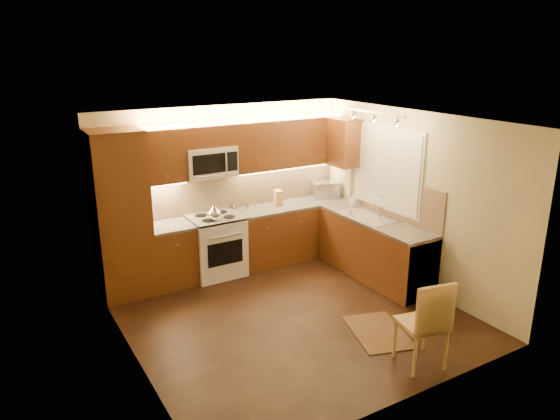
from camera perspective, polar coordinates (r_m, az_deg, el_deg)
floor at (r=6.87m, az=1.28°, el=-11.40°), size 4.00×4.00×0.01m
ceiling at (r=6.08m, az=1.44°, el=9.76°), size 4.00×4.00×0.01m
wall_back at (r=8.06m, az=-6.18°, el=2.48°), size 4.00×0.01×2.50m
wall_front at (r=4.90m, az=13.91°, el=-7.91°), size 4.00×0.01×2.50m
wall_left at (r=5.63m, az=-16.27°, el=-4.74°), size 0.01×4.00×2.50m
wall_right at (r=7.57m, az=14.33°, el=1.05°), size 0.01×4.00×2.50m
pantry at (r=7.30m, az=-17.00°, el=-0.57°), size 0.70×0.60×2.30m
base_cab_back_left at (r=7.71m, az=-11.77°, el=-4.92°), size 0.62×0.60×0.86m
counter_back_left at (r=7.55m, az=-11.98°, el=-1.76°), size 0.62×0.60×0.04m
base_cab_back_right at (r=8.51m, az=1.22°, el=-2.39°), size 1.92×0.60×0.86m
counter_back_right at (r=8.37m, az=1.24°, el=0.51°), size 1.92×0.60×0.04m
base_cab_right at (r=7.90m, az=10.31°, el=-4.26°), size 0.60×2.00×0.86m
counter_right at (r=7.75m, az=10.49°, el=-1.17°), size 0.60×2.00×0.04m
dishwasher at (r=7.43m, az=13.83°, el=-5.92°), size 0.58×0.60×0.84m
backsplash_back at (r=8.21m, az=-3.92°, el=2.45°), size 3.30×0.02×0.60m
backsplash_right at (r=7.85m, az=12.22°, el=1.40°), size 0.02×2.00×0.60m
upper_cab_back_left at (r=7.41m, az=-12.77°, el=5.81°), size 0.62×0.35×0.75m
upper_cab_back_right at (r=8.25m, az=0.83°, el=7.37°), size 1.92×0.35×0.75m
upper_cab_bridge at (r=7.61m, az=-7.90°, el=8.05°), size 0.76×0.35×0.31m
upper_cab_right_corner at (r=8.34m, az=7.02°, el=7.35°), size 0.35×0.50×0.75m
stove at (r=7.90m, az=-6.99°, el=-3.88°), size 0.76×0.65×0.92m
microwave at (r=7.66m, az=-7.74°, el=5.26°), size 0.76×0.38×0.44m
window_frame at (r=7.85m, az=11.64°, el=4.46°), size 0.03×1.44×1.24m
window_blinds at (r=7.84m, az=11.53°, el=4.45°), size 0.02×1.36×1.16m
sink at (r=7.83m, az=9.81°, el=-0.21°), size 0.52×0.86×0.15m
faucet at (r=7.92m, az=10.84°, el=0.51°), size 0.20×0.04×0.30m
track_light_bar at (r=7.32m, az=10.26°, el=10.46°), size 0.04×1.20×0.03m
kettle at (r=7.54m, az=-7.22°, el=-0.25°), size 0.25×0.25×0.24m
toaster_oven at (r=8.79m, az=4.96°, el=2.29°), size 0.52×0.45×0.26m
knife_block at (r=8.30m, az=-0.21°, el=1.37°), size 0.14×0.19×0.24m
spice_jar_a at (r=8.14m, az=-5.04°, el=0.43°), size 0.05×0.05×0.09m
spice_jar_b at (r=8.16m, az=-3.57°, el=0.51°), size 0.05×0.05×0.09m
spice_jar_c at (r=8.16m, az=-2.69°, el=0.53°), size 0.05×0.05×0.09m
spice_jar_d at (r=8.16m, az=-4.72°, el=0.51°), size 0.05×0.05×0.10m
soap_bottle at (r=8.37m, az=7.95°, el=1.09°), size 0.09×0.09×0.17m
rug at (r=6.59m, az=10.64°, el=-12.96°), size 0.84×1.04×0.01m
dining_chair at (r=5.88m, az=15.27°, el=-11.68°), size 0.53×0.53×1.02m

